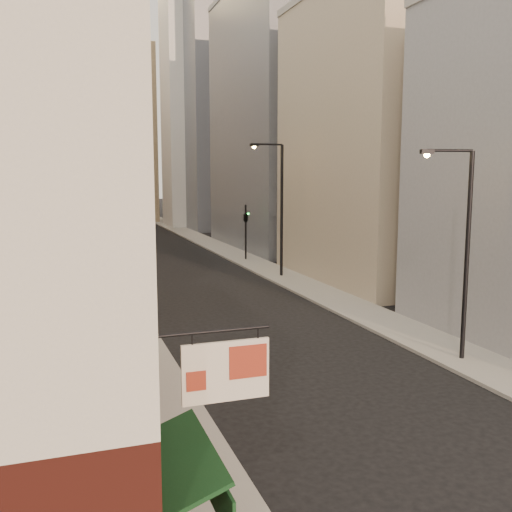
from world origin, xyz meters
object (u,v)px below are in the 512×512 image
at_px(streetlamp_near, 463,243).
at_px(traffic_light_right, 246,217).
at_px(clock_tower, 107,113).
at_px(traffic_light_left, 106,231).
at_px(white_tower, 192,99).
at_px(streetlamp_mid, 279,202).

distance_m(streetlamp_near, traffic_light_right, 29.35).
bearing_deg(clock_tower, streetlamp_near, -84.99).
xyz_separation_m(clock_tower, traffic_light_left, (-5.06, -55.96, -14.07)).
bearing_deg(white_tower, streetlamp_near, -93.50).
bearing_deg(traffic_light_right, white_tower, -98.89).
relative_size(streetlamp_mid, traffic_light_left, 1.97).
distance_m(clock_tower, white_tower, 17.83).
bearing_deg(clock_tower, traffic_light_right, -81.62).
bearing_deg(traffic_light_left, clock_tower, -84.83).
bearing_deg(streetlamp_near, clock_tower, 104.38).
relative_size(clock_tower, traffic_light_left, 8.98).
xyz_separation_m(streetlamp_near, traffic_light_left, (-12.04, 23.74, -1.34)).
bearing_deg(clock_tower, traffic_light_left, -95.16).
height_order(streetlamp_mid, traffic_light_right, streetlamp_mid).
xyz_separation_m(streetlamp_near, traffic_light_right, (0.43, 29.33, -1.00)).
bearing_deg(streetlamp_mid, traffic_light_left, 163.49).
xyz_separation_m(clock_tower, white_tower, (11.00, -14.00, 0.97)).
relative_size(white_tower, streetlamp_near, 4.83).
xyz_separation_m(streetlamp_near, streetlamp_mid, (0.13, 20.54, 0.72)).
xyz_separation_m(white_tower, streetlamp_mid, (-3.89, -45.17, -12.98)).
bearing_deg(traffic_light_left, white_tower, -100.60).
distance_m(clock_tower, streetlamp_near, 81.02).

